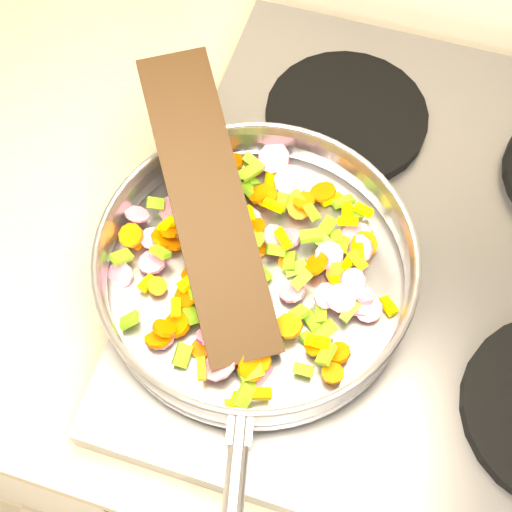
% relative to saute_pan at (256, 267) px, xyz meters
% --- Properties ---
extents(cooktop, '(0.60, 0.60, 0.04)m').
position_rel_saute_pan_xyz_m(cooktop, '(0.18, 0.10, -0.07)').
color(cooktop, '#939399').
rests_on(cooktop, counter_top).
extents(grate_fl, '(0.19, 0.19, 0.02)m').
position_rel_saute_pan_xyz_m(grate_fl, '(0.04, -0.04, -0.04)').
color(grate_fl, black).
rests_on(grate_fl, cooktop).
extents(grate_bl, '(0.19, 0.19, 0.02)m').
position_rel_saute_pan_xyz_m(grate_bl, '(0.04, 0.24, -0.04)').
color(grate_bl, black).
rests_on(grate_bl, cooktop).
extents(saute_pan, '(0.35, 0.52, 0.06)m').
position_rel_saute_pan_xyz_m(saute_pan, '(0.00, 0.00, 0.00)').
color(saute_pan, '#9E9EA5').
rests_on(saute_pan, grate_fl).
extents(vegetable_heap, '(0.30, 0.30, 0.05)m').
position_rel_saute_pan_xyz_m(vegetable_heap, '(-0.00, 0.01, -0.01)').
color(vegetable_heap, '#D25F00').
rests_on(vegetable_heap, saute_pan).
extents(wooden_spatula, '(0.22, 0.29, 0.11)m').
position_rel_saute_pan_xyz_m(wooden_spatula, '(-0.06, 0.03, 0.04)').
color(wooden_spatula, black).
rests_on(wooden_spatula, saute_pan).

